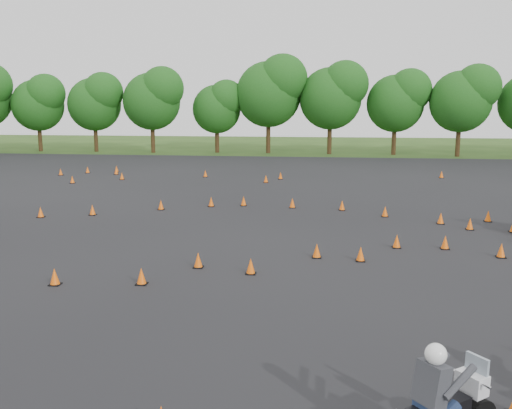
% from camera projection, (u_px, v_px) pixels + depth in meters
% --- Properties ---
extents(ground, '(140.00, 140.00, 0.00)m').
position_uv_depth(ground, '(240.00, 264.00, 17.97)').
color(ground, '#2D5119').
rests_on(ground, ground).
extents(asphalt_pad, '(62.00, 62.00, 0.00)m').
position_uv_depth(asphalt_pad, '(262.00, 224.00, 23.83)').
color(asphalt_pad, black).
rests_on(asphalt_pad, ground).
extents(treeline, '(86.63, 32.61, 10.42)m').
position_uv_depth(treeline, '(337.00, 109.00, 50.87)').
color(treeline, '#1B4F16').
rests_on(treeline, ground).
extents(traffic_cones, '(36.77, 32.93, 0.45)m').
position_uv_depth(traffic_cones, '(259.00, 221.00, 23.34)').
color(traffic_cones, '#FF610A').
rests_on(traffic_cones, asphalt_pad).
extents(rider_grey, '(2.26, 2.06, 1.81)m').
position_uv_depth(rider_grey, '(440.00, 401.00, 7.91)').
color(rider_grey, '#37383D').
rests_on(rider_grey, ground).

